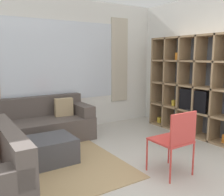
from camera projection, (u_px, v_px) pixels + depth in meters
name	position (u px, v px, depth m)	size (l,w,h in m)	color
ground_plane	(166.00, 196.00, 2.79)	(16.00, 16.00, 0.00)	beige
wall_back	(61.00, 66.00, 5.09)	(5.70, 0.11, 2.70)	white
wall_right	(197.00, 66.00, 5.04)	(0.07, 4.21, 2.70)	white
area_rug	(33.00, 168.00, 3.49)	(2.38, 2.21, 0.01)	tan
shelving_unit	(192.00, 86.00, 4.95)	(0.36, 1.98, 1.94)	#515660
couch_main	(34.00, 127.00, 4.49)	(2.08, 0.84, 0.79)	#564C47
ottoman	(49.00, 150.00, 3.66)	(0.72, 0.62, 0.37)	#47474C
folding_chair	(175.00, 137.00, 3.20)	(0.44, 0.46, 0.86)	#CC3D38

